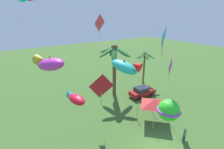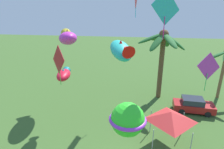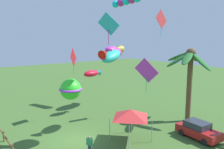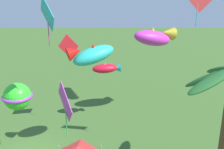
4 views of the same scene
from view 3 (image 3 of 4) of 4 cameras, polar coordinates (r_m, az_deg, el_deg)
name	(u,v)px [view 3 (image 3 of 4)]	position (r m, az deg, el deg)	size (l,w,h in m)	color
ground_plane	(76,140)	(21.33, -8.84, -15.76)	(120.00, 120.00, 0.00)	#3D6028
palm_tree_0	(190,66)	(25.41, 18.76, 2.12)	(5.29, 5.48, 7.89)	brown
rail_fence	(13,149)	(19.80, -23.45, -16.55)	(12.49, 0.12, 0.95)	brown
parked_car_0	(198,130)	(22.56, 20.57, -12.77)	(4.01, 1.97, 1.51)	#A51919
spectator_0	(89,145)	(18.43, -5.62, -17.06)	(0.49, 0.39, 1.59)	#2D3351
festival_tent	(131,114)	(20.10, 4.66, -9.68)	(2.86, 2.86, 2.85)	#9E9EA3
kite_diamond_0	(109,24)	(19.20, -0.86, 12.36)	(1.65, 1.05, 2.68)	#2BACBA
kite_tube_1	(128,1)	(31.58, 3.88, 17.81)	(3.70, 2.47, 1.63)	#0CD2D7
kite_diamond_2	(73,58)	(24.74, -9.57, 4.14)	(1.39, 1.40, 2.71)	#B31923
kite_diamond_3	(161,20)	(26.21, 12.15, 13.20)	(0.30, 2.03, 2.86)	#EC393D
kite_ball_4	(71,89)	(19.71, -10.24, -3.62)	(2.16, 2.15, 1.78)	#31DC2A
kite_fish_5	(92,73)	(27.27, -4.93, 0.32)	(1.41, 2.49, 0.98)	red
kite_fish_6	(114,51)	(30.16, 0.61, 5.85)	(3.18, 4.31, 1.93)	#D031BD
kite_fish_7	(110,56)	(22.47, -0.43, 4.70)	(2.45, 3.48, 1.72)	#28C3B6
kite_diamond_8	(147,71)	(17.71, 8.57, 0.91)	(1.74, 0.91, 2.69)	#C133B6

